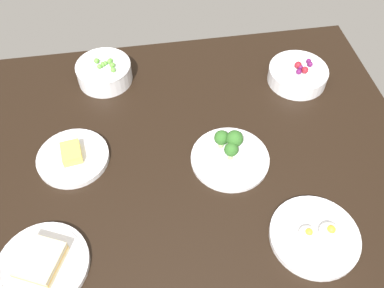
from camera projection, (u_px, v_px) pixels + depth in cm
name	position (u px, v px, depth cm)	size (l,w,h in cm)	color
dining_table	(192.00, 154.00, 108.20)	(113.23, 87.61, 4.00)	black
plate_broccoli	(230.00, 154.00, 103.40)	(19.56, 19.56, 7.74)	silver
plate_sandwich	(42.00, 264.00, 86.16)	(19.24, 19.24, 4.57)	silver
bowl_peas	(104.00, 72.00, 120.18)	(15.78, 15.78, 7.07)	silver
bowl_berries	(298.00, 74.00, 120.43)	(17.00, 17.00, 6.36)	silver
plate_eggs	(315.00, 236.00, 90.32)	(19.60, 19.60, 4.95)	silver
plate_cheese	(73.00, 157.00, 103.62)	(17.82, 17.82, 4.08)	silver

